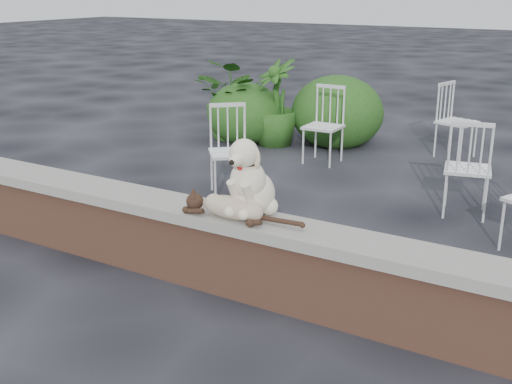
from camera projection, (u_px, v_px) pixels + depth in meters
The scene contains 12 objects.
ground at pixel (275, 300), 4.46m from camera, with size 60.00×60.00×0.00m, color black.
brick_wall at pixel (275, 268), 4.38m from camera, with size 6.00×0.30×0.50m, color brown.
capstone at pixel (276, 229), 4.29m from camera, with size 6.20×0.40×0.08m, color slate.
dog at pixel (253, 175), 4.36m from camera, with size 0.38×0.50×0.58m, color beige, non-canonical shape.
cat at pixel (232, 206), 4.34m from camera, with size 1.06×0.25×0.18m, color tan, non-canonical shape.
chair_b at pixel (323, 125), 7.76m from camera, with size 0.56×0.56×0.94m, color white, non-canonical shape.
chair_a at pixel (230, 151), 6.56m from camera, with size 0.56×0.56×0.94m, color white, non-canonical shape.
chair_e at pixel (457, 121), 8.02m from camera, with size 0.56×0.56×0.94m, color white, non-canonical shape.
chair_c at pixel (468, 167), 5.99m from camera, with size 0.56×0.56×0.94m, color white, non-canonical shape.
potted_plant_a at pixel (234, 99), 8.94m from camera, with size 1.03×0.90×1.15m, color #1E4513.
potted_plant_b at pixel (275, 102), 8.61m from camera, with size 0.66×0.66×1.17m, color #1E4513.
shrubbery at pixel (308, 114), 8.77m from camera, with size 2.38×1.59×1.01m.
Camera 1 is at (1.92, -3.51, 2.12)m, focal length 44.56 mm.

